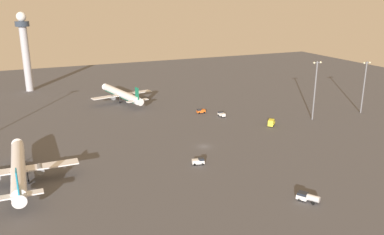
{
  "coord_description": "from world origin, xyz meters",
  "views": [
    {
      "loc": [
        -60.45,
        -130.0,
        55.5
      ],
      "look_at": [
        5.55,
        24.89,
        4.0
      ],
      "focal_mm": 37.35,
      "sensor_mm": 36.0,
      "label": 1
    }
  ],
  "objects_px": {
    "baggage_tractor": "(198,161)",
    "cargo_loader": "(222,114)",
    "airplane_near_gate": "(122,94)",
    "apron_light_west": "(315,87)",
    "airplane_mid_apron": "(18,169)",
    "catering_truck": "(271,122)",
    "control_tower": "(25,47)",
    "apron_light_east": "(364,84)",
    "maintenance_van": "(201,111)",
    "fuel_truck": "(307,197)"
  },
  "relations": [
    {
      "from": "maintenance_van",
      "to": "apron_light_west",
      "type": "height_order",
      "value": "apron_light_west"
    },
    {
      "from": "control_tower",
      "to": "airplane_mid_apron",
      "type": "relative_size",
      "value": 1.01
    },
    {
      "from": "apron_light_west",
      "to": "maintenance_van",
      "type": "bearing_deg",
      "value": 145.83
    },
    {
      "from": "airplane_mid_apron",
      "to": "airplane_near_gate",
      "type": "bearing_deg",
      "value": 57.79
    },
    {
      "from": "baggage_tractor",
      "to": "cargo_loader",
      "type": "bearing_deg",
      "value": 158.85
    },
    {
      "from": "airplane_near_gate",
      "to": "apron_light_west",
      "type": "distance_m",
      "value": 100.48
    },
    {
      "from": "apron_light_east",
      "to": "apron_light_west",
      "type": "bearing_deg",
      "value": 179.31
    },
    {
      "from": "catering_truck",
      "to": "apron_light_west",
      "type": "xyz_separation_m",
      "value": [
        23.01,
        0.49,
        13.95
      ]
    },
    {
      "from": "apron_light_east",
      "to": "baggage_tractor",
      "type": "bearing_deg",
      "value": -165.17
    },
    {
      "from": "cargo_loader",
      "to": "apron_light_east",
      "type": "bearing_deg",
      "value": -22.62
    },
    {
      "from": "baggage_tractor",
      "to": "catering_truck",
      "type": "height_order",
      "value": "catering_truck"
    },
    {
      "from": "baggage_tractor",
      "to": "catering_truck",
      "type": "xyz_separation_m",
      "value": [
        47.22,
        26.25,
        0.4
      ]
    },
    {
      "from": "airplane_mid_apron",
      "to": "catering_truck",
      "type": "distance_m",
      "value": 105.17
    },
    {
      "from": "cargo_loader",
      "to": "maintenance_van",
      "type": "bearing_deg",
      "value": 122.69
    },
    {
      "from": "airplane_near_gate",
      "to": "maintenance_van",
      "type": "xyz_separation_m",
      "value": [
        30.4,
        -37.02,
        -3.08
      ]
    },
    {
      "from": "control_tower",
      "to": "catering_truck",
      "type": "bearing_deg",
      "value": -50.13
    },
    {
      "from": "control_tower",
      "to": "apron_light_east",
      "type": "bearing_deg",
      "value": -37.78
    },
    {
      "from": "airplane_near_gate",
      "to": "airplane_mid_apron",
      "type": "bearing_deg",
      "value": -134.3
    },
    {
      "from": "baggage_tractor",
      "to": "apron_light_east",
      "type": "height_order",
      "value": "apron_light_east"
    },
    {
      "from": "maintenance_van",
      "to": "apron_light_west",
      "type": "xyz_separation_m",
      "value": [
        43.84,
        -29.75,
        14.35
      ]
    },
    {
      "from": "airplane_near_gate",
      "to": "fuel_truck",
      "type": "distance_m",
      "value": 130.81
    },
    {
      "from": "maintenance_van",
      "to": "cargo_loader",
      "type": "distance_m",
      "value": 11.25
    },
    {
      "from": "catering_truck",
      "to": "airplane_near_gate",
      "type": "bearing_deg",
      "value": 171.11
    },
    {
      "from": "airplane_near_gate",
      "to": "apron_light_west",
      "type": "height_order",
      "value": "apron_light_west"
    },
    {
      "from": "apron_light_east",
      "to": "airplane_near_gate",
      "type": "bearing_deg",
      "value": 147.07
    },
    {
      "from": "baggage_tractor",
      "to": "apron_light_east",
      "type": "distance_m",
      "value": 103.94
    },
    {
      "from": "maintenance_van",
      "to": "control_tower",
      "type": "bearing_deg",
      "value": 44.46
    },
    {
      "from": "baggage_tractor",
      "to": "fuel_truck",
      "type": "bearing_deg",
      "value": 40.43
    },
    {
      "from": "airplane_near_gate",
      "to": "catering_truck",
      "type": "xyz_separation_m",
      "value": [
        51.23,
        -67.26,
        -2.68
      ]
    },
    {
      "from": "control_tower",
      "to": "maintenance_van",
      "type": "relative_size",
      "value": 11.03
    },
    {
      "from": "catering_truck",
      "to": "cargo_loader",
      "type": "bearing_deg",
      "value": 167.02
    },
    {
      "from": "control_tower",
      "to": "airplane_near_gate",
      "type": "relative_size",
      "value": 1.07
    },
    {
      "from": "control_tower",
      "to": "apron_light_east",
      "type": "distance_m",
      "value": 188.86
    },
    {
      "from": "airplane_mid_apron",
      "to": "airplane_near_gate",
      "type": "relative_size",
      "value": 1.06
    },
    {
      "from": "catering_truck",
      "to": "apron_light_west",
      "type": "height_order",
      "value": "apron_light_west"
    },
    {
      "from": "airplane_near_gate",
      "to": "apron_light_west",
      "type": "relative_size",
      "value": 1.59
    },
    {
      "from": "airplane_mid_apron",
      "to": "catering_truck",
      "type": "height_order",
      "value": "airplane_mid_apron"
    },
    {
      "from": "maintenance_van",
      "to": "apron_light_west",
      "type": "distance_m",
      "value": 54.89
    },
    {
      "from": "fuel_truck",
      "to": "maintenance_van",
      "type": "distance_m",
      "value": 92.34
    },
    {
      "from": "baggage_tractor",
      "to": "cargo_loader",
      "type": "relative_size",
      "value": 1.05
    },
    {
      "from": "cargo_loader",
      "to": "apron_light_west",
      "type": "xyz_separation_m",
      "value": [
        36.97,
        -20.84,
        14.35
      ]
    },
    {
      "from": "airplane_mid_apron",
      "to": "catering_truck",
      "type": "bearing_deg",
      "value": 9.02
    },
    {
      "from": "control_tower",
      "to": "baggage_tractor",
      "type": "relative_size",
      "value": 10.4
    },
    {
      "from": "airplane_near_gate",
      "to": "baggage_tractor",
      "type": "bearing_deg",
      "value": -99.89
    },
    {
      "from": "apron_light_west",
      "to": "apron_light_east",
      "type": "distance_m",
      "value": 29.43
    },
    {
      "from": "maintenance_van",
      "to": "cargo_loader",
      "type": "height_order",
      "value": "same"
    },
    {
      "from": "control_tower",
      "to": "airplane_mid_apron",
      "type": "xyz_separation_m",
      "value": [
        -7.22,
        -132.56,
        -22.19
      ]
    },
    {
      "from": "cargo_loader",
      "to": "apron_light_west",
      "type": "bearing_deg",
      "value": -34.33
    },
    {
      "from": "cargo_loader",
      "to": "apron_light_east",
      "type": "distance_m",
      "value": 70.95
    },
    {
      "from": "control_tower",
      "to": "catering_truck",
      "type": "relative_size",
      "value": 8.18
    }
  ]
}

